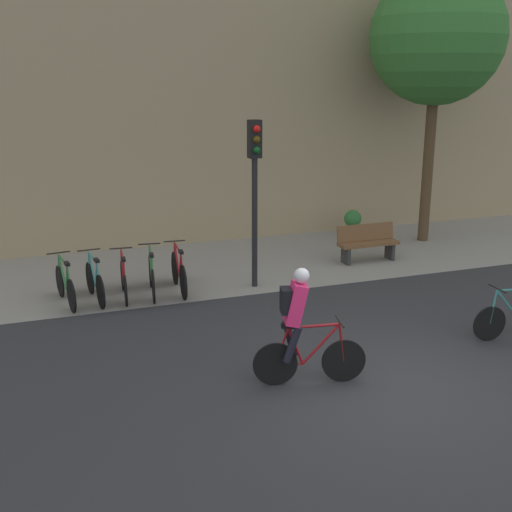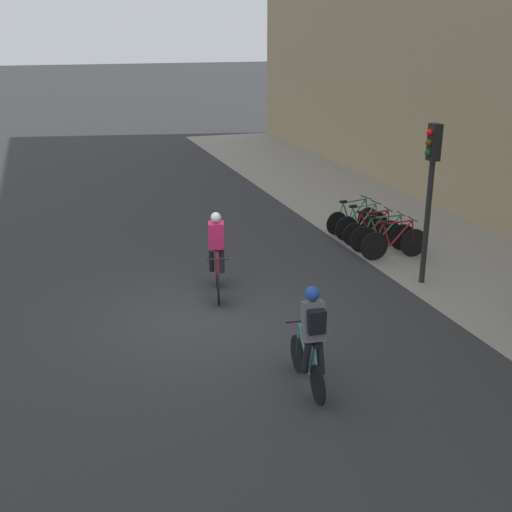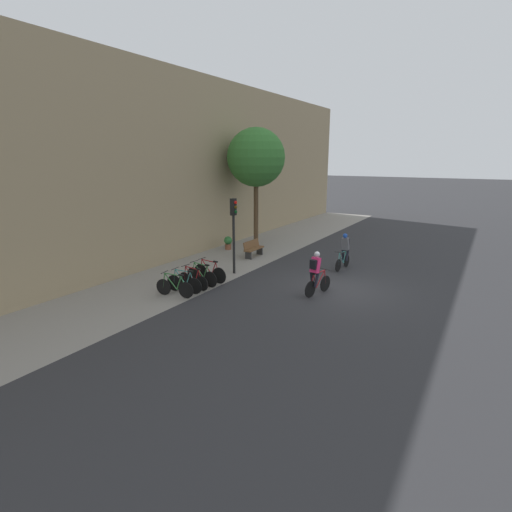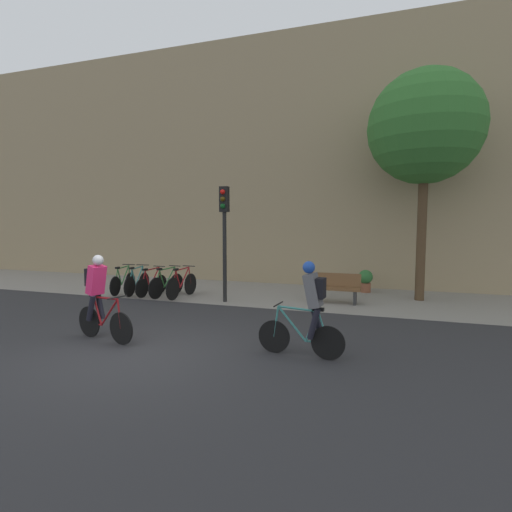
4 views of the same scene
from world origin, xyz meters
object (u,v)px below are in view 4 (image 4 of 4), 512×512
at_px(traffic_light_pole, 224,222).
at_px(parked_bike_3, 166,284).
at_px(cyclist_grey, 310,306).
at_px(potted_plant, 366,280).
at_px(parked_bike_2, 152,284).
at_px(parked_bike_1, 137,283).
at_px(cyclist_pink, 98,294).
at_px(parked_bike_0, 123,282).
at_px(bench, 335,288).
at_px(parked_bike_4, 182,285).

bearing_deg(traffic_light_pole, parked_bike_3, 174.38).
relative_size(cyclist_grey, potted_plant, 2.24).
distance_m(cyclist_grey, parked_bike_2, 7.56).
bearing_deg(parked_bike_1, potted_plant, 21.59).
relative_size(cyclist_pink, parked_bike_0, 1.07).
height_order(cyclist_grey, traffic_light_pole, traffic_light_pole).
height_order(cyclist_pink, traffic_light_pole, traffic_light_pole).
xyz_separation_m(parked_bike_2, traffic_light_pole, (2.73, -0.21, 2.04)).
xyz_separation_m(parked_bike_1, parked_bike_3, (1.13, -0.00, 0.01)).
height_order(parked_bike_1, traffic_light_pole, traffic_light_pole).
height_order(parked_bike_0, traffic_light_pole, traffic_light_pole).
distance_m(cyclist_grey, parked_bike_3, 7.10).
height_order(cyclist_grey, potted_plant, cyclist_grey).
distance_m(traffic_light_pole, potted_plant, 5.41).
distance_m(cyclist_grey, potted_plant, 7.26).
distance_m(parked_bike_0, parked_bike_1, 0.57).
bearing_deg(parked_bike_1, parked_bike_2, -0.11).
relative_size(bench, potted_plant, 1.93).
bearing_deg(cyclist_grey, parked_bike_0, 149.21).
distance_m(cyclist_grey, traffic_light_pole, 5.57).
bearing_deg(cyclist_grey, traffic_light_pole, 129.68).
distance_m(parked_bike_2, potted_plant, 7.29).
height_order(parked_bike_1, parked_bike_4, parked_bike_4).
distance_m(cyclist_pink, parked_bike_0, 5.53).
height_order(parked_bike_2, bench, parked_bike_2).
height_order(bench, potted_plant, bench).
height_order(cyclist_pink, parked_bike_2, cyclist_pink).
bearing_deg(cyclist_grey, bench, 92.51).
relative_size(traffic_light_pole, bench, 2.32).
height_order(parked_bike_0, parked_bike_1, parked_bike_1).
bearing_deg(parked_bike_0, traffic_light_pole, -3.15).
height_order(parked_bike_1, parked_bike_3, parked_bike_3).
distance_m(cyclist_pink, parked_bike_1, 5.25).
xyz_separation_m(parked_bike_3, bench, (5.37, 0.69, 0.06)).
height_order(cyclist_pink, cyclist_grey, cyclist_pink).
bearing_deg(parked_bike_0, parked_bike_3, 0.00).
distance_m(parked_bike_1, parked_bike_3, 1.13).
bearing_deg(parked_bike_1, cyclist_pink, -62.95).
bearing_deg(bench, parked_bike_0, -174.46).
bearing_deg(bench, parked_bike_4, -171.88).
bearing_deg(cyclist_grey, parked_bike_3, 142.15).
bearing_deg(parked_bike_0, parked_bike_2, -0.02).
relative_size(cyclist_grey, traffic_light_pole, 0.50).
xyz_separation_m(parked_bike_0, parked_bike_4, (2.27, 0.00, 0.02)).
distance_m(parked_bike_1, parked_bike_2, 0.57).
height_order(parked_bike_4, traffic_light_pole, traffic_light_pole).
relative_size(parked_bike_3, traffic_light_pole, 0.50).
bearing_deg(parked_bike_4, parked_bike_1, 179.99).
distance_m(cyclist_pink, cyclist_grey, 4.36).
xyz_separation_m(cyclist_grey, parked_bike_3, (-5.59, 4.34, -0.54)).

